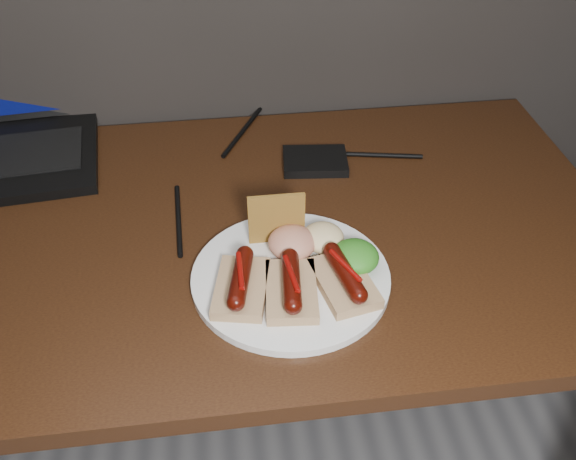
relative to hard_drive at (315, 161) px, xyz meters
The scene contains 11 objects.
desk 0.30m from the hard_drive, 146.09° to the right, with size 1.40×0.70×0.75m.
hard_drive is the anchor object (origin of this frame).
desk_cables 0.27m from the hard_drive, behind, with size 0.97×0.46×0.01m.
plate 0.30m from the hard_drive, 106.01° to the right, with size 0.29×0.29×0.01m, color silver.
bread_sausage_left 0.36m from the hard_drive, 116.15° to the right, with size 0.09×0.13×0.04m.
bread_sausage_center 0.35m from the hard_drive, 104.84° to the right, with size 0.08×0.12×0.04m.
bread_sausage_right 0.33m from the hard_drive, 92.33° to the right, with size 0.09×0.13×0.04m.
crispbread 0.24m from the hard_drive, 113.83° to the right, with size 0.09×0.01×0.09m, color #AB7D2F.
salad_greens 0.29m from the hard_drive, 87.95° to the right, with size 0.07×0.07×0.04m, color #1D5811.
salsa_mound 0.26m from the hard_drive, 107.09° to the right, with size 0.07×0.07×0.04m, color #A11013.
coleslaw_mound 0.24m from the hard_drive, 96.74° to the right, with size 0.06×0.06×0.04m, color beige.
Camera 1 is at (0.06, 0.58, 1.40)m, focal length 40.00 mm.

